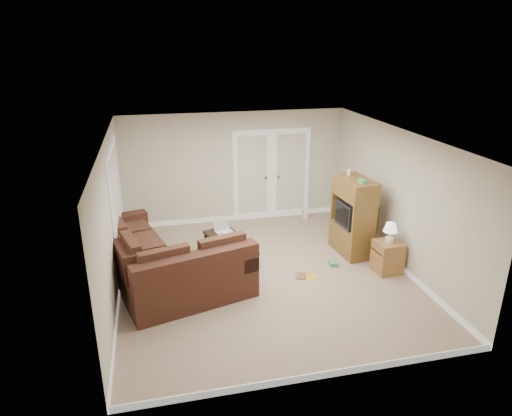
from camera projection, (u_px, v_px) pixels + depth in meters
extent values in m
plane|color=tan|center=(264.00, 275.00, 8.17)|extent=(5.50, 5.50, 0.00)
cube|color=white|center=(265.00, 137.00, 7.30)|extent=(5.00, 5.50, 0.02)
cube|color=beige|center=(111.00, 222.00, 7.21)|extent=(0.02, 5.50, 2.50)
cube|color=beige|center=(398.00, 199.00, 8.26)|extent=(0.02, 5.50, 2.50)
cube|color=beige|center=(235.00, 168.00, 10.24)|extent=(5.00, 0.02, 2.50)
cube|color=beige|center=(323.00, 292.00, 5.22)|extent=(5.00, 0.02, 2.50)
cube|color=silver|center=(253.00, 177.00, 10.38)|extent=(0.90, 0.04, 2.13)
cube|color=silver|center=(290.00, 174.00, 10.57)|extent=(0.90, 0.04, 2.13)
cube|color=silver|center=(253.00, 175.00, 10.34)|extent=(0.68, 0.02, 1.80)
cube|color=silver|center=(291.00, 172.00, 10.53)|extent=(0.68, 0.02, 1.80)
cube|color=silver|center=(115.00, 185.00, 8.02)|extent=(0.04, 1.92, 1.42)
cube|color=silver|center=(116.00, 185.00, 8.03)|extent=(0.02, 1.74, 1.24)
cube|color=#43231A|center=(138.00, 260.00, 8.21)|extent=(1.65, 2.74, 0.47)
cube|color=#43231A|center=(115.00, 240.00, 7.88)|extent=(0.94, 2.54, 0.48)
cube|color=#43231A|center=(121.00, 221.00, 9.03)|extent=(1.04, 0.53, 0.25)
cube|color=#482A1C|center=(142.00, 244.00, 8.14)|extent=(1.30, 2.54, 0.13)
cube|color=#43231A|center=(190.00, 285.00, 7.38)|extent=(2.20, 1.50, 0.47)
cube|color=#43231A|center=(197.00, 268.00, 6.91)|extent=(2.01, 0.79, 0.48)
cube|color=#43231A|center=(238.00, 254.00, 7.64)|extent=(0.53, 1.04, 0.25)
cube|color=#482A1C|center=(187.00, 266.00, 7.35)|extent=(2.01, 1.15, 0.13)
cube|color=black|center=(238.00, 246.00, 7.59)|extent=(0.58, 0.96, 0.03)
cube|color=#B52E13|center=(231.00, 240.00, 7.79)|extent=(0.38, 0.22, 0.02)
cube|color=black|center=(228.00, 239.00, 8.59)|extent=(0.86, 1.23, 0.05)
cube|color=black|center=(229.00, 252.00, 8.68)|extent=(0.76, 1.13, 0.03)
cylinder|color=white|center=(225.00, 236.00, 8.46)|extent=(0.09, 0.09, 0.16)
cylinder|color=#B52E13|center=(224.00, 228.00, 8.41)|extent=(0.01, 0.01, 0.14)
cube|color=#2D5492|center=(237.00, 241.00, 8.33)|extent=(0.25, 0.18, 0.09)
cube|color=white|center=(231.00, 240.00, 8.50)|extent=(0.53, 0.69, 0.00)
cube|color=brown|center=(351.00, 239.00, 8.95)|extent=(0.59, 0.98, 0.57)
cube|color=brown|center=(355.00, 189.00, 8.59)|extent=(0.59, 0.98, 0.38)
cube|color=black|center=(352.00, 214.00, 8.76)|extent=(0.49, 0.60, 0.47)
cube|color=black|center=(342.00, 215.00, 8.69)|extent=(0.05, 0.49, 0.38)
cube|color=#479C4E|center=(363.00, 181.00, 8.30)|extent=(0.13, 0.18, 0.06)
cylinder|color=white|center=(349.00, 172.00, 8.76)|extent=(0.07, 0.07, 0.11)
cube|color=#9B6C39|center=(387.00, 257.00, 8.20)|extent=(0.47, 0.47, 0.58)
cylinder|color=silver|center=(389.00, 240.00, 8.09)|extent=(0.14, 0.14, 0.09)
cylinder|color=silver|center=(390.00, 234.00, 8.05)|extent=(0.03, 0.03, 0.12)
cone|color=silver|center=(391.00, 227.00, 8.00)|extent=(0.25, 0.25, 0.16)
cube|color=white|center=(305.00, 213.00, 10.69)|extent=(0.12, 0.10, 0.28)
cube|color=gold|center=(310.00, 277.00, 8.09)|extent=(0.29, 0.23, 0.01)
cube|color=#479C4E|center=(333.00, 263.00, 8.51)|extent=(0.16, 0.21, 0.08)
imported|color=brown|center=(296.00, 276.00, 8.13)|extent=(0.26, 0.30, 0.02)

